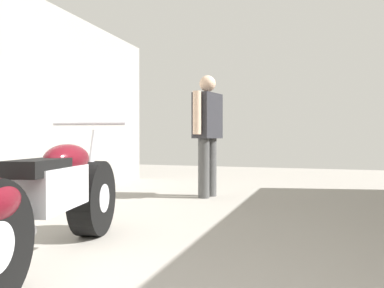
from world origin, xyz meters
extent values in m
plane|color=gray|center=(0.00, 3.18, 0.00)|extent=(15.24, 15.24, 0.00)
cube|color=#A3A099|center=(-2.86, 3.18, 1.39)|extent=(0.08, 6.99, 2.78)
cylinder|color=black|center=(-1.05, 2.40, 0.32)|extent=(0.35, 0.67, 0.64)
cylinder|color=silver|center=(-1.05, 2.40, 0.32)|extent=(0.26, 0.29, 0.24)
cube|color=silver|center=(-0.88, 1.70, 0.50)|extent=(0.39, 0.68, 0.28)
ellipsoid|color=#5B0F19|center=(-0.93, 1.91, 0.68)|extent=(0.38, 0.57, 0.22)
cube|color=black|center=(-0.83, 1.52, 0.65)|extent=(0.33, 0.52, 0.10)
cylinder|color=silver|center=(-1.04, 2.36, 0.62)|extent=(0.11, 0.26, 0.58)
cylinder|color=silver|center=(-1.03, 2.32, 0.96)|extent=(0.61, 0.18, 0.04)
cylinder|color=silver|center=(-0.94, 1.37, 0.22)|extent=(0.22, 0.56, 0.09)
cylinder|color=#4C4C4C|center=(-0.75, 4.65, 0.42)|extent=(0.19, 0.19, 0.85)
cylinder|color=#4C4C4C|center=(-0.70, 4.85, 0.42)|extent=(0.19, 0.19, 0.85)
cube|color=#2D2D33|center=(-0.72, 4.75, 1.17)|extent=(0.35, 0.51, 0.65)
cylinder|color=beige|center=(-0.79, 4.47, 1.20)|extent=(0.14, 0.14, 0.59)
cylinder|color=beige|center=(-0.66, 5.04, 1.20)|extent=(0.14, 0.14, 0.59)
sphere|color=beige|center=(-0.72, 4.75, 1.64)|extent=(0.23, 0.23, 0.23)
camera|label=1|loc=(0.78, -0.26, 0.81)|focal=33.92mm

